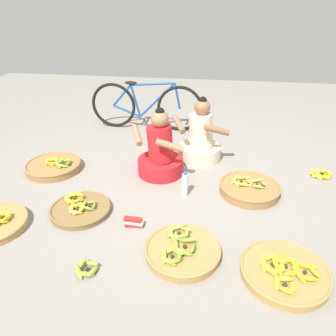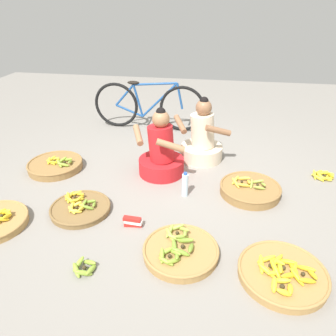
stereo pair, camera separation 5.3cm
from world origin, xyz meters
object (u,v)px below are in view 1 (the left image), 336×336
(bicycle_leaning, at_px, (146,106))
(loose_bananas_near_vendor, at_px, (86,269))
(water_bottle, at_px, (185,185))
(banana_basket_front_right, at_px, (80,209))
(vendor_woman_front, at_px, (160,154))
(banana_basket_back_left, at_px, (285,271))
(banana_basket_mid_left, at_px, (54,166))
(banana_basket_back_center, at_px, (182,250))
(packet_carton_stack, at_px, (134,222))
(loose_bananas_near_bicycle, at_px, (321,174))
(banana_basket_back_right, at_px, (249,188))
(vendor_woman_behind, at_px, (200,140))

(bicycle_leaning, xyz_separation_m, loose_bananas_near_vendor, (0.14, -2.91, -0.33))
(loose_bananas_near_vendor, xyz_separation_m, water_bottle, (0.63, 1.14, 0.10))
(banana_basket_front_right, bearing_deg, bicycle_leaning, 85.06)
(vendor_woman_front, distance_m, banana_basket_back_left, 1.81)
(vendor_woman_front, distance_m, bicycle_leaning, 1.42)
(vendor_woman_front, height_order, banana_basket_mid_left, vendor_woman_front)
(vendor_woman_front, height_order, banana_basket_front_right, vendor_woman_front)
(banana_basket_back_left, distance_m, banana_basket_mid_left, 2.73)
(banana_basket_back_center, bearing_deg, banana_basket_front_right, 157.63)
(banana_basket_front_right, distance_m, packet_carton_stack, 0.57)
(loose_bananas_near_bicycle, bearing_deg, vendor_woman_front, -174.15)
(banana_basket_front_right, bearing_deg, banana_basket_back_center, -22.37)
(vendor_woman_front, xyz_separation_m, banana_basket_front_right, (-0.63, -0.85, -0.21))
(water_bottle, bearing_deg, banana_basket_mid_left, 168.81)
(loose_bananas_near_bicycle, relative_size, water_bottle, 0.97)
(banana_basket_back_right, bearing_deg, vendor_woman_front, 164.26)
(vendor_woman_behind, relative_size, banana_basket_back_center, 1.31)
(loose_bananas_near_bicycle, xyz_separation_m, loose_bananas_near_vendor, (-2.14, -1.75, 0.00))
(banana_basket_back_right, relative_size, water_bottle, 2.29)
(vendor_woman_behind, height_order, loose_bananas_near_bicycle, vendor_woman_behind)
(bicycle_leaning, height_order, water_bottle, bicycle_leaning)
(vendor_woman_behind, height_order, banana_basket_back_center, vendor_woman_behind)
(banana_basket_back_left, xyz_separation_m, banana_basket_mid_left, (-2.41, 1.27, 0.01))
(loose_bananas_near_vendor, relative_size, water_bottle, 0.72)
(banana_basket_front_right, xyz_separation_m, loose_bananas_near_bicycle, (2.47, 1.04, -0.01))
(banana_basket_back_left, bearing_deg, banana_basket_back_center, 171.84)
(vendor_woman_behind, distance_m, banana_basket_back_left, 1.97)
(vendor_woman_behind, relative_size, banana_basket_front_right, 1.39)
(vendor_woman_behind, bearing_deg, banana_basket_mid_left, -162.11)
(loose_bananas_near_bicycle, bearing_deg, loose_bananas_near_vendor, -140.71)
(banana_basket_front_right, bearing_deg, water_bottle, 24.23)
(vendor_woman_behind, relative_size, packet_carton_stack, 4.57)
(vendor_woman_behind, bearing_deg, packet_carton_stack, -109.55)
(loose_bananas_near_bicycle, bearing_deg, banana_basket_back_left, -113.32)
(water_bottle, distance_m, packet_carton_stack, 0.70)
(bicycle_leaning, bearing_deg, water_bottle, -66.58)
(banana_basket_back_right, bearing_deg, banana_basket_front_right, -160.53)
(bicycle_leaning, bearing_deg, banana_basket_back_center, -72.38)
(banana_basket_back_center, distance_m, loose_bananas_near_vendor, 0.75)
(bicycle_leaning, height_order, loose_bananas_near_bicycle, bicycle_leaning)
(banana_basket_back_center, xyz_separation_m, loose_bananas_near_vendor, (-0.69, -0.29, -0.01))
(water_bottle, bearing_deg, loose_bananas_near_vendor, -118.83)
(banana_basket_mid_left, bearing_deg, vendor_woman_front, 4.93)
(vendor_woman_behind, height_order, banana_basket_back_left, vendor_woman_behind)
(vendor_woman_behind, distance_m, water_bottle, 0.87)
(banana_basket_back_right, bearing_deg, bicycle_leaning, 131.34)
(vendor_woman_behind, bearing_deg, bicycle_leaning, 133.66)
(banana_basket_mid_left, bearing_deg, water_bottle, -11.19)
(packet_carton_stack, bearing_deg, vendor_woman_front, 85.60)
(vendor_woman_behind, relative_size, banana_basket_back_left, 1.23)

